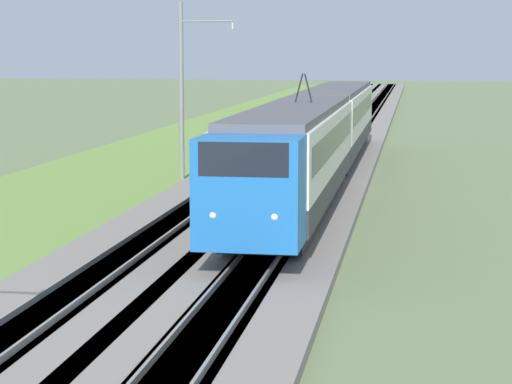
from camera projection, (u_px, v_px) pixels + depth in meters
name	position (u px, v px, depth m)	size (l,w,h in m)	color
ballast_main	(264.00, 160.00, 53.92)	(240.00, 4.40, 0.30)	gray
ballast_adjacent	(335.00, 162.00, 53.32)	(240.00, 4.40, 0.30)	gray
track_main	(264.00, 160.00, 53.92)	(240.00, 1.57, 0.45)	#4C4238
track_adjacent	(335.00, 161.00, 53.32)	(240.00, 1.57, 0.45)	#4C4238
grass_verge	(170.00, 160.00, 54.76)	(240.00, 12.12, 0.12)	olive
passenger_train	(320.00, 132.00, 44.39)	(39.57, 2.87, 5.20)	blue
catenary_mast_mid	(183.00, 90.00, 45.64)	(0.22, 2.56, 8.26)	slate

